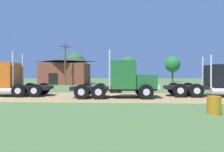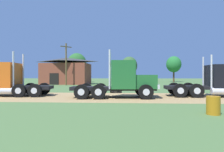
# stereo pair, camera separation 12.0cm
# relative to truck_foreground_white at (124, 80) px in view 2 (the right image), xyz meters

# --- Properties ---
(ground_plane) EXTENTS (200.00, 200.00, 0.00)m
(ground_plane) POSITION_rel_truck_foreground_white_xyz_m (-1.07, 0.44, -1.37)
(ground_plane) COLOR #4C6C38
(dirt_track) EXTENTS (120.00, 6.96, 0.01)m
(dirt_track) POSITION_rel_truck_foreground_white_xyz_m (-1.07, 0.44, -1.36)
(dirt_track) COLOR #A38251
(dirt_track) RESTS_ON ground_plane
(truck_foreground_white) EXTENTS (6.86, 2.93, 3.70)m
(truck_foreground_white) POSITION_rel_truck_foreground_white_xyz_m (0.00, 0.00, 0.00)
(truck_foreground_white) COLOR black
(truck_foreground_white) RESTS_ON ground_plane
(truck_near_left) EXTENTS (7.51, 2.86, 3.41)m
(truck_near_left) POSITION_rel_truck_foreground_white_xyz_m (8.13, 1.13, -0.10)
(truck_near_left) COLOR black
(truck_near_left) RESTS_ON ground_plane
(truck_near_right) EXTENTS (6.96, 3.16, 3.73)m
(truck_near_right) POSITION_rel_truck_foreground_white_xyz_m (-10.38, 0.59, -0.02)
(truck_near_right) COLOR black
(truck_near_right) RESTS_ON ground_plane
(steel_barrel) EXTENTS (0.59, 0.59, 0.83)m
(steel_barrel) POSITION_rel_truck_foreground_white_xyz_m (4.00, -6.31, -0.95)
(steel_barrel) COLOR #B27214
(steel_barrel) RESTS_ON ground_plane
(shed_building) EXTENTS (9.79, 6.50, 5.38)m
(shed_building) POSITION_rel_truck_foreground_white_xyz_m (-11.67, 22.73, 1.23)
(shed_building) COLOR brown
(shed_building) RESTS_ON ground_plane
(utility_pole_far) EXTENTS (1.64, 1.67, 7.51)m
(utility_pole_far) POSITION_rel_truck_foreground_white_xyz_m (-10.30, 18.12, 2.64)
(utility_pole_far) COLOR brown
(utility_pole_far) RESTS_ON ground_plane
(tree_left) EXTENTS (4.84, 4.84, 7.48)m
(tree_left) POSITION_rel_truck_foreground_white_xyz_m (-11.95, 32.57, 3.44)
(tree_left) COLOR #513823
(tree_left) RESTS_ON ground_plane
(tree_mid) EXTENTS (4.60, 4.60, 7.09)m
(tree_mid) POSITION_rel_truck_foreground_white_xyz_m (1.55, 38.41, 3.18)
(tree_mid) COLOR #513823
(tree_mid) RESTS_ON ground_plane
(tree_right) EXTENTS (3.98, 3.98, 7.00)m
(tree_right) POSITION_rel_truck_foreground_white_xyz_m (13.59, 37.07, 3.42)
(tree_right) COLOR #513823
(tree_right) RESTS_ON ground_plane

